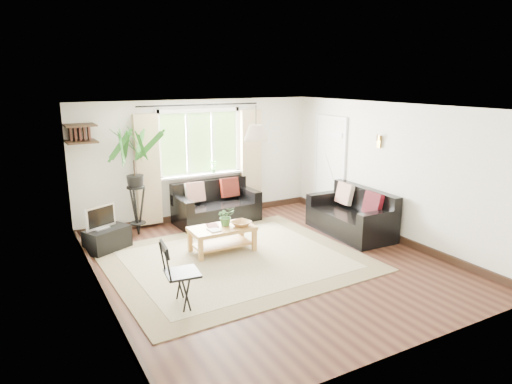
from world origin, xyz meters
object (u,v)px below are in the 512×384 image
sofa_right (350,213)px  folding_chair (182,274)px  palm_stand (135,182)px  sofa_back (217,203)px  tv_stand (107,239)px  coffee_table (222,239)px

sofa_right → folding_chair: size_ratio=1.95×
palm_stand → sofa_back: bearing=-1.0°
sofa_right → palm_stand: bearing=-116.7°
sofa_right → tv_stand: (-4.10, 1.31, -0.20)m
sofa_back → tv_stand: bearing=-169.5°
coffee_table → tv_stand: coffee_table is taller
sofa_back → folding_chair: 3.47m
sofa_right → tv_stand: 4.31m
sofa_back → folding_chair: size_ratio=1.89×
sofa_back → tv_stand: (-2.23, -0.52, -0.19)m
coffee_table → sofa_back: bearing=69.0°
palm_stand → sofa_right: bearing=-28.2°
sofa_right → coffee_table: bearing=-95.6°
tv_stand → palm_stand: (0.66, 0.54, 0.79)m
tv_stand → folding_chair: folding_chair is taller
palm_stand → folding_chair: size_ratio=2.27×
coffee_table → palm_stand: bearing=122.7°
sofa_back → palm_stand: palm_stand is taller
folding_chair → tv_stand: bearing=16.2°
tv_stand → sofa_back: bearing=-13.4°
coffee_table → folding_chair: folding_chair is taller
coffee_table → tv_stand: (-1.65, 1.00, -0.02)m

